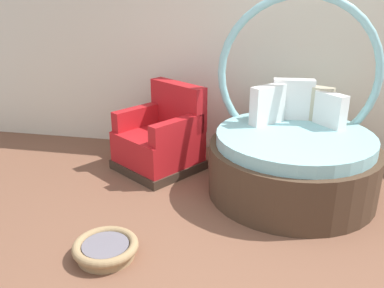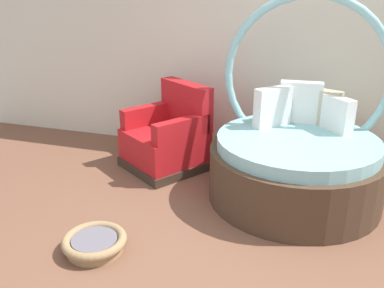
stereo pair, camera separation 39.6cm
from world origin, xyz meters
TOP-DOWN VIEW (x-y plane):
  - ground_plane at (0.00, 0.00)m, footprint 8.00×8.00m
  - back_wall at (0.00, 2.56)m, footprint 8.00×0.12m
  - round_daybed at (0.42, 1.49)m, footprint 1.64×1.64m
  - red_armchair at (-1.00, 1.77)m, footprint 1.11×1.11m
  - pet_basket at (-1.00, 0.08)m, footprint 0.51×0.51m

SIDE VIEW (x-z plane):
  - ground_plane at x=0.00m, z-range -0.02..0.00m
  - pet_basket at x=-1.00m, z-range 0.01..0.14m
  - red_armchair at x=-1.00m, z-range -0.14..0.80m
  - round_daybed at x=0.42m, z-range -0.54..1.38m
  - back_wall at x=0.00m, z-range 0.00..2.73m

